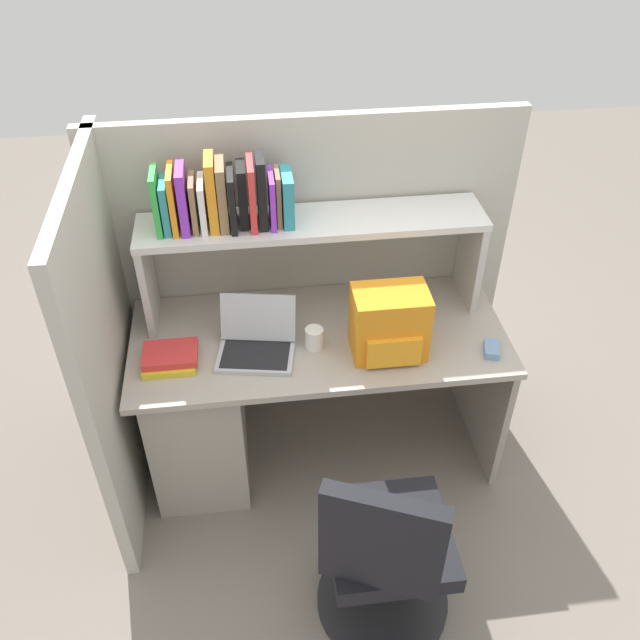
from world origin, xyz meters
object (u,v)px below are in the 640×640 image
object	(u,v)px
laptop	(257,341)
computer_mouse	(492,349)
backpack	(390,324)
paper_cup	(314,338)
office_chair	(385,559)

from	to	relation	value
laptop	computer_mouse	distance (m)	0.97
backpack	paper_cup	size ratio (longest dim) A/B	3.19
office_chair	backpack	bearing A→B (deg)	-77.95
backpack	computer_mouse	size ratio (longest dim) A/B	2.88
backpack	computer_mouse	bearing A→B (deg)	-8.51
paper_cup	laptop	bearing A→B (deg)	178.60
paper_cup	computer_mouse	bearing A→B (deg)	-9.81
computer_mouse	office_chair	world-z (taller)	office_chair
laptop	office_chair	xyz separation A→B (m)	(0.40, -0.81, -0.39)
backpack	office_chair	distance (m)	0.90
laptop	office_chair	size ratio (longest dim) A/B	0.38
paper_cup	office_chair	xyz separation A→B (m)	(0.16, -0.81, -0.38)
office_chair	computer_mouse	bearing A→B (deg)	-106.95
paper_cup	office_chair	bearing A→B (deg)	-78.91
laptop	backpack	xyz separation A→B (m)	(0.54, -0.07, 0.09)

